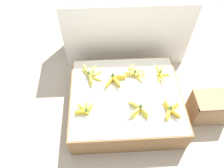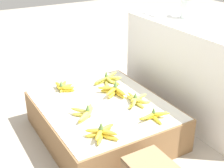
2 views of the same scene
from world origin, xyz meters
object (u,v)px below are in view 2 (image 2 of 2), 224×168
(banana_bunch_front_midright, at_px, (85,113))
(banana_bunch_middle_left, at_px, (108,79))
(banana_bunch_front_left, at_px, (64,87))
(banana_bunch_front_right, at_px, (102,133))
(banana_bunch_middle_midright, at_px, (136,100))
(banana_bunch_middle_right, at_px, (154,116))
(glass_jar, at_px, (187,8))
(banana_bunch_middle_midleft, at_px, (114,91))
(foam_tray_white, at_px, (155,13))

(banana_bunch_front_midright, relative_size, banana_bunch_middle_left, 0.72)
(banana_bunch_front_left, xyz_separation_m, banana_bunch_front_right, (0.72, -0.05, 0.00))
(banana_bunch_middle_midright, height_order, banana_bunch_middle_right, banana_bunch_middle_midright)
(banana_bunch_front_midright, height_order, banana_bunch_middle_right, banana_bunch_front_midright)
(banana_bunch_front_left, bearing_deg, glass_jar, 79.50)
(banana_bunch_front_left, xyz_separation_m, banana_bunch_middle_midleft, (0.27, 0.31, 0.00))
(banana_bunch_front_midright, distance_m, banana_bunch_middle_midleft, 0.38)
(banana_bunch_middle_right, distance_m, glass_jar, 1.04)
(banana_bunch_front_left, relative_size, banana_bunch_middle_left, 0.65)
(banana_bunch_middle_midleft, height_order, foam_tray_white, foam_tray_white)
(banana_bunch_front_left, bearing_deg, banana_bunch_front_right, -3.65)
(banana_bunch_front_right, height_order, glass_jar, glass_jar)
(foam_tray_white, bearing_deg, glass_jar, 30.40)
(banana_bunch_middle_left, bearing_deg, banana_bunch_middle_midright, -0.54)
(banana_bunch_middle_midleft, xyz_separation_m, banana_bunch_middle_right, (0.45, 0.06, -0.01))
(banana_bunch_front_right, bearing_deg, banana_bunch_middle_right, 91.03)
(banana_bunch_middle_left, xyz_separation_m, banana_bunch_middle_right, (0.67, -0.02, -0.00))
(banana_bunch_front_left, bearing_deg, banana_bunch_middle_right, 26.75)
(banana_bunch_middle_right, bearing_deg, banana_bunch_middle_midright, 175.51)
(banana_bunch_front_midright, relative_size, banana_bunch_middle_midright, 0.85)
(banana_bunch_front_left, bearing_deg, banana_bunch_middle_midleft, 48.73)
(foam_tray_white, bearing_deg, banana_bunch_front_midright, -62.11)
(glass_jar, height_order, foam_tray_white, glass_jar)
(banana_bunch_middle_left, bearing_deg, banana_bunch_middle_right, -1.99)
(banana_bunch_front_right, height_order, foam_tray_white, foam_tray_white)
(banana_bunch_middle_left, height_order, foam_tray_white, foam_tray_white)
(banana_bunch_front_left, distance_m, banana_bunch_middle_right, 0.80)
(banana_bunch_middle_midright, height_order, foam_tray_white, foam_tray_white)
(banana_bunch_front_left, height_order, banana_bunch_middle_midleft, banana_bunch_middle_midleft)
(banana_bunch_middle_left, xyz_separation_m, banana_bunch_middle_midright, (0.43, -0.00, -0.00))
(banana_bunch_front_midright, xyz_separation_m, glass_jar, (-0.26, 1.09, 0.56))
(banana_bunch_front_left, height_order, banana_bunch_middle_midright, banana_bunch_front_left)
(banana_bunch_front_left, xyz_separation_m, banana_bunch_middle_right, (0.72, 0.36, -0.00))
(banana_bunch_front_midright, bearing_deg, banana_bunch_middle_left, 134.43)
(banana_bunch_front_right, xyz_separation_m, glass_jar, (-0.53, 1.11, 0.56))
(banana_bunch_front_left, bearing_deg, banana_bunch_front_midright, -3.68)
(banana_bunch_front_left, height_order, foam_tray_white, foam_tray_white)
(banana_bunch_middle_left, relative_size, banana_bunch_middle_midleft, 1.22)
(banana_bunch_front_left, bearing_deg, foam_tray_white, 93.03)
(glass_jar, bearing_deg, banana_bunch_middle_midright, -67.98)
(banana_bunch_middle_midleft, height_order, glass_jar, glass_jar)
(banana_bunch_front_left, height_order, banana_bunch_middle_left, banana_bunch_front_left)
(banana_bunch_front_midright, relative_size, banana_bunch_front_right, 0.97)
(banana_bunch_front_left, distance_m, banana_bunch_front_midright, 0.45)
(banana_bunch_middle_left, distance_m, banana_bunch_middle_midleft, 0.24)
(banana_bunch_front_left, distance_m, banana_bunch_middle_midright, 0.61)
(banana_bunch_middle_midright, height_order, glass_jar, glass_jar)
(banana_bunch_front_midright, distance_m, banana_bunch_middle_midright, 0.41)
(banana_bunch_middle_left, height_order, banana_bunch_middle_right, banana_bunch_middle_left)
(banana_bunch_front_right, bearing_deg, banana_bunch_front_midright, 176.41)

